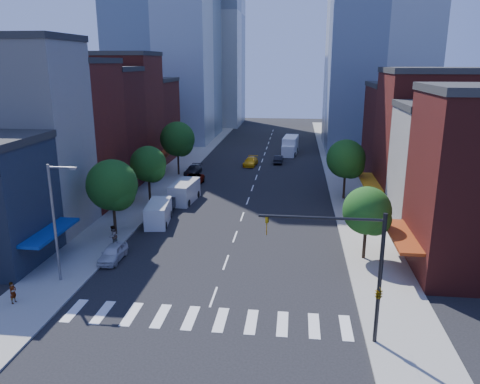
# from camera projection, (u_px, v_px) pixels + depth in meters

# --- Properties ---
(ground) EXTENTS (220.00, 220.00, 0.00)m
(ground) POSITION_uv_depth(u_px,v_px,m) (214.00, 297.00, 33.34)
(ground) COLOR black
(ground) RESTS_ON ground
(sidewalk_left) EXTENTS (5.00, 120.00, 0.15)m
(sidewalk_left) POSITION_uv_depth(u_px,v_px,m) (179.00, 169.00, 73.00)
(sidewalk_left) COLOR gray
(sidewalk_left) RESTS_ON ground
(sidewalk_right) EXTENTS (5.00, 120.00, 0.15)m
(sidewalk_right) POSITION_uv_depth(u_px,v_px,m) (341.00, 173.00, 70.15)
(sidewalk_right) COLOR gray
(sidewalk_right) RESTS_ON ground
(crosswalk) EXTENTS (19.00, 3.00, 0.01)m
(crosswalk) POSITION_uv_depth(u_px,v_px,m) (206.00, 319.00, 30.47)
(crosswalk) COLOR silver
(crosswalk) RESTS_ON ground
(bldg_left_1) EXTENTS (12.00, 8.00, 18.00)m
(bldg_left_1) POSITION_uv_depth(u_px,v_px,m) (18.00, 139.00, 44.78)
(bldg_left_1) COLOR beige
(bldg_left_1) RESTS_ON ground
(bldg_left_2) EXTENTS (12.00, 9.00, 16.00)m
(bldg_left_2) POSITION_uv_depth(u_px,v_px,m) (62.00, 136.00, 53.18)
(bldg_left_2) COLOR maroon
(bldg_left_2) RESTS_ON ground
(bldg_left_3) EXTENTS (12.00, 8.00, 15.00)m
(bldg_left_3) POSITION_uv_depth(u_px,v_px,m) (93.00, 130.00, 61.45)
(bldg_left_3) COLOR #541815
(bldg_left_3) RESTS_ON ground
(bldg_left_4) EXTENTS (12.00, 9.00, 17.00)m
(bldg_left_4) POSITION_uv_depth(u_px,v_px,m) (117.00, 115.00, 69.31)
(bldg_left_4) COLOR maroon
(bldg_left_4) RESTS_ON ground
(bldg_left_5) EXTENTS (12.00, 10.00, 13.00)m
(bldg_left_5) POSITION_uv_depth(u_px,v_px,m) (138.00, 121.00, 78.93)
(bldg_left_5) COLOR #541815
(bldg_left_5) RESTS_ON ground
(bldg_right_1) EXTENTS (12.00, 8.00, 12.00)m
(bldg_right_1) POSITION_uv_depth(u_px,v_px,m) (462.00, 175.00, 43.68)
(bldg_right_1) COLOR beige
(bldg_right_1) RESTS_ON ground
(bldg_right_2) EXTENTS (12.00, 10.00, 15.00)m
(bldg_right_2) POSITION_uv_depth(u_px,v_px,m) (436.00, 143.00, 51.89)
(bldg_right_2) COLOR maroon
(bldg_right_2) RESTS_ON ground
(bldg_right_3) EXTENTS (12.00, 10.00, 13.00)m
(bldg_right_3) POSITION_uv_depth(u_px,v_px,m) (414.00, 138.00, 61.72)
(bldg_right_3) COLOR #541815
(bldg_right_3) RESTS_ON ground
(tower_far_w) EXTENTS (18.00, 18.00, 56.00)m
(tower_far_w) POSITION_uv_depth(u_px,v_px,m) (206.00, 13.00, 118.71)
(tower_far_w) COLOR #9EA5AD
(tower_far_w) RESTS_ON ground
(traffic_signal) EXTENTS (7.24, 2.24, 8.00)m
(traffic_signal) POSITION_uv_depth(u_px,v_px,m) (370.00, 279.00, 26.79)
(traffic_signal) COLOR black
(traffic_signal) RESTS_ON sidewalk_right
(streetlight) EXTENTS (2.25, 0.25, 9.00)m
(streetlight) POSITION_uv_depth(u_px,v_px,m) (56.00, 216.00, 34.22)
(streetlight) COLOR slate
(streetlight) RESTS_ON sidewalk_left
(tree_left_near) EXTENTS (4.80, 4.80, 7.30)m
(tree_left_near) POSITION_uv_depth(u_px,v_px,m) (113.00, 187.00, 43.77)
(tree_left_near) COLOR black
(tree_left_near) RESTS_ON sidewalk_left
(tree_left_mid) EXTENTS (4.20, 4.20, 6.65)m
(tree_left_mid) POSITION_uv_depth(u_px,v_px,m) (149.00, 165.00, 54.38)
(tree_left_mid) COLOR black
(tree_left_mid) RESTS_ON sidewalk_left
(tree_left_far) EXTENTS (5.00, 5.00, 7.75)m
(tree_left_far) POSITION_uv_depth(u_px,v_px,m) (178.00, 140.00, 67.59)
(tree_left_far) COLOR black
(tree_left_far) RESTS_ON sidewalk_left
(tree_right_near) EXTENTS (4.00, 4.00, 6.20)m
(tree_right_near) POSITION_uv_depth(u_px,v_px,m) (369.00, 213.00, 38.46)
(tree_right_near) COLOR black
(tree_right_near) RESTS_ON sidewalk_right
(tree_right_far) EXTENTS (4.60, 4.60, 7.20)m
(tree_right_far) POSITION_uv_depth(u_px,v_px,m) (347.00, 160.00, 55.50)
(tree_right_far) COLOR black
(tree_right_far) RESTS_ON sidewalk_right
(parked_car_front) EXTENTS (1.60, 3.95, 1.34)m
(parked_car_front) POSITION_uv_depth(u_px,v_px,m) (113.00, 253.00, 39.28)
(parked_car_front) COLOR silver
(parked_car_front) RESTS_ON ground
(parked_car_second) EXTENTS (1.69, 4.12, 1.33)m
(parked_car_second) POSITION_uv_depth(u_px,v_px,m) (169.00, 204.00, 52.79)
(parked_car_second) COLOR black
(parked_car_second) RESTS_ON ground
(parked_car_third) EXTENTS (2.54, 5.30, 1.46)m
(parked_car_third) POSITION_uv_depth(u_px,v_px,m) (192.00, 180.00, 63.17)
(parked_car_third) COLOR #999999
(parked_car_third) RESTS_ON ground
(parked_car_rear) EXTENTS (2.26, 4.62, 1.29)m
(parked_car_rear) POSITION_uv_depth(u_px,v_px,m) (193.00, 170.00, 69.41)
(parked_car_rear) COLOR black
(parked_car_rear) RESTS_ON ground
(cargo_van_near) EXTENTS (2.73, 5.46, 2.23)m
(cargo_van_near) POSITION_uv_depth(u_px,v_px,m) (158.00, 213.00, 48.13)
(cargo_van_near) COLOR silver
(cargo_van_near) RESTS_ON ground
(cargo_van_far) EXTENTS (2.73, 5.86, 2.42)m
(cargo_van_far) POSITION_uv_depth(u_px,v_px,m) (184.00, 192.00, 55.67)
(cargo_van_far) COLOR silver
(cargo_van_far) RESTS_ON ground
(taxi) EXTENTS (2.35, 4.77, 1.34)m
(taxi) POSITION_uv_depth(u_px,v_px,m) (251.00, 162.00, 75.23)
(taxi) COLOR #FDB70D
(taxi) RESTS_ON ground
(traffic_car_oncoming) EXTENTS (1.55, 4.03, 1.31)m
(traffic_car_oncoming) POSITION_uv_depth(u_px,v_px,m) (278.00, 159.00, 77.03)
(traffic_car_oncoming) COLOR black
(traffic_car_oncoming) RESTS_ON ground
(traffic_car_far) EXTENTS (1.91, 3.96, 1.30)m
(traffic_car_far) POSITION_uv_depth(u_px,v_px,m) (288.00, 151.00, 83.75)
(traffic_car_far) COLOR #999999
(traffic_car_far) RESTS_ON ground
(box_truck) EXTENTS (2.99, 7.98, 3.14)m
(box_truck) POSITION_uv_depth(u_px,v_px,m) (290.00, 146.00, 84.24)
(box_truck) COLOR white
(box_truck) RESTS_ON ground
(pedestrian_near) EXTENTS (0.44, 0.61, 1.55)m
(pedestrian_near) POSITION_uv_depth(u_px,v_px,m) (13.00, 292.00, 32.02)
(pedestrian_near) COLOR #999999
(pedestrian_near) RESTS_ON sidewalk_left
(pedestrian_far) EXTENTS (0.98, 1.13, 1.96)m
(pedestrian_far) POSITION_uv_depth(u_px,v_px,m) (113.00, 236.00, 41.80)
(pedestrian_far) COLOR #999999
(pedestrian_far) RESTS_ON sidewalk_left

